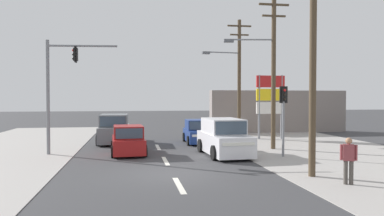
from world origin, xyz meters
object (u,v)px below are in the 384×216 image
object	(u,v)px
shopping_plaza_sign	(270,98)
hatchback_receding_far	(198,132)
utility_pole_foreground_right	(310,30)
suv_kerbside_parked	(114,130)
pedestrian_at_kerb	(349,158)
suv_crossing_left	(224,138)
pedestal_signal_right_kerb	(283,109)
utility_pole_midground_right	(271,67)
utility_pole_background_right	(237,74)
traffic_signal_mast	(58,82)
hatchback_oncoming_mid	(128,141)

from	to	relation	value
shopping_plaza_sign	hatchback_receding_far	world-z (taller)	shopping_plaza_sign
utility_pole_foreground_right	suv_kerbside_parked	xyz separation A→B (m)	(-7.67, 11.98, -4.62)
suv_kerbside_parked	pedestrian_at_kerb	xyz separation A→B (m)	(8.40, -13.42, 0.04)
suv_crossing_left	pedestal_signal_right_kerb	bearing A→B (deg)	-21.16
utility_pole_midground_right	suv_crossing_left	world-z (taller)	utility_pole_midground_right
pedestal_signal_right_kerb	suv_crossing_left	xyz separation A→B (m)	(-2.80, 1.08, -1.53)
utility_pole_background_right	traffic_signal_mast	xyz separation A→B (m)	(-11.52, -6.28, -0.88)
suv_kerbside_parked	suv_crossing_left	world-z (taller)	same
hatchback_oncoming_mid	pedestrian_at_kerb	xyz separation A→B (m)	(7.48, -8.30, 0.22)
utility_pole_midground_right	pedestrian_at_kerb	bearing A→B (deg)	-94.30
hatchback_oncoming_mid	suv_kerbside_parked	xyz separation A→B (m)	(-0.92, 5.12, 0.18)
hatchback_receding_far	traffic_signal_mast	bearing A→B (deg)	-155.32
utility_pole_midground_right	shopping_plaza_sign	distance (m)	5.60
suv_crossing_left	suv_kerbside_parked	bearing A→B (deg)	132.98
pedestrian_at_kerb	utility_pole_foreground_right	bearing A→B (deg)	116.64
utility_pole_background_right	hatchback_oncoming_mid	size ratio (longest dim) A/B	2.35
suv_crossing_left	hatchback_receding_far	bearing A→B (deg)	94.09
utility_pole_foreground_right	hatchback_oncoming_mid	xyz separation A→B (m)	(-6.75, 6.86, -4.80)
hatchback_oncoming_mid	suv_kerbside_parked	bearing A→B (deg)	100.20
utility_pole_foreground_right	pedestal_signal_right_kerb	size ratio (longest dim) A/B	2.89
traffic_signal_mast	hatchback_receding_far	distance (m)	9.46
pedestrian_at_kerb	utility_pole_midground_right	bearing A→B (deg)	85.70
utility_pole_foreground_right	utility_pole_midground_right	world-z (taller)	utility_pole_foreground_right
pedestrian_at_kerb	utility_pole_background_right	bearing A→B (deg)	88.27
utility_pole_midground_right	hatchback_oncoming_mid	bearing A→B (deg)	-175.69
utility_pole_foreground_right	hatchback_receding_far	xyz separation A→B (m)	(-2.23, 11.06, -4.80)
shopping_plaza_sign	suv_kerbside_parked	world-z (taller)	shopping_plaza_sign
utility_pole_midground_right	shopping_plaza_sign	xyz separation A→B (m)	(1.90, 4.96, -1.77)
hatchback_receding_far	suv_crossing_left	size ratio (longest dim) A/B	0.79
pedestal_signal_right_kerb	suv_crossing_left	world-z (taller)	pedestal_signal_right_kerb
utility_pole_midground_right	suv_kerbside_parked	xyz separation A→B (m)	(-9.07, 4.51, -3.86)
utility_pole_foreground_right	shopping_plaza_sign	size ratio (longest dim) A/B	2.23
traffic_signal_mast	suv_kerbside_parked	distance (m)	6.11
traffic_signal_mast	hatchback_oncoming_mid	size ratio (longest dim) A/B	1.62
utility_pole_background_right	utility_pole_foreground_right	bearing A→B (deg)	-94.95
hatchback_receding_far	pedestrian_at_kerb	distance (m)	12.85
suv_kerbside_parked	suv_crossing_left	size ratio (longest dim) A/B	0.99
utility_pole_background_right	suv_kerbside_parked	world-z (taller)	utility_pole_background_right
shopping_plaza_sign	traffic_signal_mast	bearing A→B (deg)	-159.48
hatchback_oncoming_mid	pedestrian_at_kerb	distance (m)	11.17
pedestal_signal_right_kerb	traffic_signal_mast	bearing A→B (deg)	166.57
shopping_plaza_sign	hatchback_oncoming_mid	bearing A→B (deg)	-150.97
utility_pole_midground_right	utility_pole_background_right	distance (m)	6.14
pedestal_signal_right_kerb	suv_kerbside_parked	size ratio (longest dim) A/B	0.78
utility_pole_background_right	pedestal_signal_right_kerb	bearing A→B (deg)	-91.39
utility_pole_midground_right	utility_pole_foreground_right	bearing A→B (deg)	-100.57
pedestal_signal_right_kerb	hatchback_receding_far	size ratio (longest dim) A/B	0.97
utility_pole_background_right	shopping_plaza_sign	bearing A→B (deg)	-28.98
hatchback_oncoming_mid	utility_pole_midground_right	bearing A→B (deg)	4.31
utility_pole_foreground_right	utility_pole_background_right	xyz separation A→B (m)	(1.18, 13.61, -0.79)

